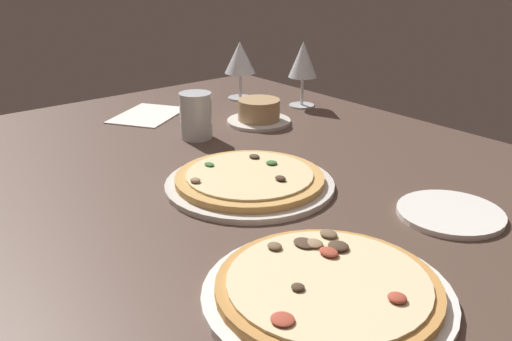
{
  "coord_description": "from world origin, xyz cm",
  "views": [
    {
      "loc": [
        69.23,
        -57.98,
        42.95
      ],
      "look_at": [
        -0.5,
        -1.01,
        7.0
      ],
      "focal_mm": 39.54,
      "sensor_mm": 36.0,
      "label": 1
    }
  ],
  "objects_px": {
    "wine_glass_far": "(303,61)",
    "side_plate": "(450,213)",
    "pizza_main": "(250,181)",
    "wine_glass_near": "(240,59)",
    "water_glass": "(196,119)",
    "ramekin_on_saucer": "(259,113)",
    "paper_menu": "(148,115)",
    "pizza_side": "(328,289)"
  },
  "relations": [
    {
      "from": "side_plate",
      "to": "ramekin_on_saucer",
      "type": "bearing_deg",
      "value": 171.53
    },
    {
      "from": "pizza_side",
      "to": "wine_glass_near",
      "type": "height_order",
      "value": "wine_glass_near"
    },
    {
      "from": "pizza_side",
      "to": "side_plate",
      "type": "bearing_deg",
      "value": 96.08
    },
    {
      "from": "ramekin_on_saucer",
      "to": "side_plate",
      "type": "bearing_deg",
      "value": -8.47
    },
    {
      "from": "ramekin_on_saucer",
      "to": "water_glass",
      "type": "bearing_deg",
      "value": -89.88
    },
    {
      "from": "side_plate",
      "to": "wine_glass_far",
      "type": "bearing_deg",
      "value": 156.48
    },
    {
      "from": "pizza_side",
      "to": "wine_glass_far",
      "type": "bearing_deg",
      "value": 138.46
    },
    {
      "from": "pizza_side",
      "to": "wine_glass_near",
      "type": "distance_m",
      "value": 0.96
    },
    {
      "from": "water_glass",
      "to": "side_plate",
      "type": "distance_m",
      "value": 0.58
    },
    {
      "from": "pizza_main",
      "to": "wine_glass_near",
      "type": "relative_size",
      "value": 1.89
    },
    {
      "from": "wine_glass_far",
      "to": "side_plate",
      "type": "height_order",
      "value": "wine_glass_far"
    },
    {
      "from": "water_glass",
      "to": "paper_menu",
      "type": "bearing_deg",
      "value": 179.37
    },
    {
      "from": "pizza_main",
      "to": "wine_glass_near",
      "type": "bearing_deg",
      "value": 143.74
    },
    {
      "from": "water_glass",
      "to": "pizza_main",
      "type": "bearing_deg",
      "value": -15.6
    },
    {
      "from": "pizza_side",
      "to": "water_glass",
      "type": "relative_size",
      "value": 3.0
    },
    {
      "from": "wine_glass_near",
      "to": "water_glass",
      "type": "height_order",
      "value": "wine_glass_near"
    },
    {
      "from": "pizza_main",
      "to": "ramekin_on_saucer",
      "type": "xyz_separation_m",
      "value": [
        -0.28,
        0.26,
        0.01
      ]
    },
    {
      "from": "pizza_main",
      "to": "wine_glass_far",
      "type": "xyz_separation_m",
      "value": [
        -0.33,
        0.44,
        0.11
      ]
    },
    {
      "from": "water_glass",
      "to": "wine_glass_far",
      "type": "bearing_deg",
      "value": 97.36
    },
    {
      "from": "wine_glass_far",
      "to": "wine_glass_near",
      "type": "xyz_separation_m",
      "value": [
        -0.16,
        -0.08,
        -0.01
      ]
    },
    {
      "from": "ramekin_on_saucer",
      "to": "paper_menu",
      "type": "height_order",
      "value": "ramekin_on_saucer"
    },
    {
      "from": "wine_glass_near",
      "to": "pizza_side",
      "type": "bearing_deg",
      "value": -31.54
    },
    {
      "from": "water_glass",
      "to": "pizza_side",
      "type": "bearing_deg",
      "value": -19.67
    },
    {
      "from": "wine_glass_far",
      "to": "side_plate",
      "type": "bearing_deg",
      "value": -23.52
    },
    {
      "from": "ramekin_on_saucer",
      "to": "paper_menu",
      "type": "distance_m",
      "value": 0.28
    },
    {
      "from": "pizza_side",
      "to": "wine_glass_near",
      "type": "xyz_separation_m",
      "value": [
        -0.81,
        0.5,
        0.1
      ]
    },
    {
      "from": "paper_menu",
      "to": "water_glass",
      "type": "bearing_deg",
      "value": -33.09
    },
    {
      "from": "ramekin_on_saucer",
      "to": "wine_glass_near",
      "type": "height_order",
      "value": "wine_glass_near"
    },
    {
      "from": "wine_glass_far",
      "to": "paper_menu",
      "type": "xyz_separation_m",
      "value": [
        -0.17,
        -0.36,
        -0.12
      ]
    },
    {
      "from": "ramekin_on_saucer",
      "to": "side_plate",
      "type": "height_order",
      "value": "ramekin_on_saucer"
    },
    {
      "from": "ramekin_on_saucer",
      "to": "side_plate",
      "type": "distance_m",
      "value": 0.58
    },
    {
      "from": "wine_glass_near",
      "to": "paper_menu",
      "type": "relative_size",
      "value": 0.84
    },
    {
      "from": "ramekin_on_saucer",
      "to": "side_plate",
      "type": "xyz_separation_m",
      "value": [
        0.57,
        -0.08,
        -0.02
      ]
    },
    {
      "from": "ramekin_on_saucer",
      "to": "wine_glass_near",
      "type": "bearing_deg",
      "value": 152.93
    },
    {
      "from": "wine_glass_far",
      "to": "water_glass",
      "type": "height_order",
      "value": "wine_glass_far"
    },
    {
      "from": "pizza_main",
      "to": "pizza_side",
      "type": "relative_size",
      "value": 0.98
    },
    {
      "from": "wine_glass_far",
      "to": "side_plate",
      "type": "xyz_separation_m",
      "value": [
        0.62,
        -0.27,
        -0.11
      ]
    },
    {
      "from": "wine_glass_far",
      "to": "water_glass",
      "type": "distance_m",
      "value": 0.37
    },
    {
      "from": "pizza_main",
      "to": "water_glass",
      "type": "relative_size",
      "value": 2.93
    },
    {
      "from": "pizza_side",
      "to": "paper_menu",
      "type": "relative_size",
      "value": 1.62
    },
    {
      "from": "pizza_main",
      "to": "water_glass",
      "type": "xyz_separation_m",
      "value": [
        -0.28,
        0.08,
        0.03
      ]
    },
    {
      "from": "pizza_main",
      "to": "wine_glass_far",
      "type": "bearing_deg",
      "value": 127.0
    }
  ]
}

